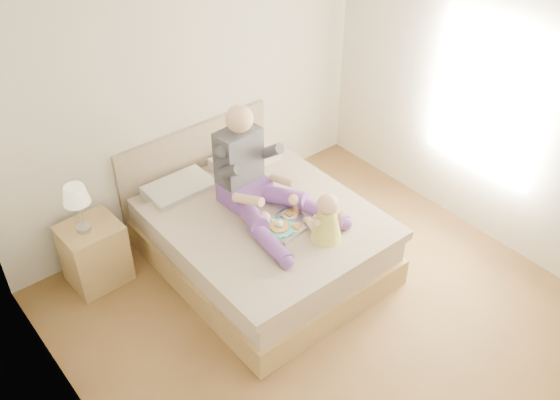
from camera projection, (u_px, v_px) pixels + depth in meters
room at (353, 175)px, 4.44m from camera, size 4.02×4.22×2.71m
bed at (256, 232)px, 5.78m from camera, size 1.70×2.18×1.00m
nightstand at (94, 253)px, 5.57m from camera, size 0.52×0.46×0.61m
lamp at (76, 197)px, 5.14m from camera, size 0.23×0.23×0.46m
adult at (255, 180)px, 5.45m from camera, size 0.83×1.19×0.98m
tray at (286, 222)px, 5.39m from camera, size 0.48×0.40×0.12m
baby at (326, 220)px, 5.17m from camera, size 0.29×0.40×0.45m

